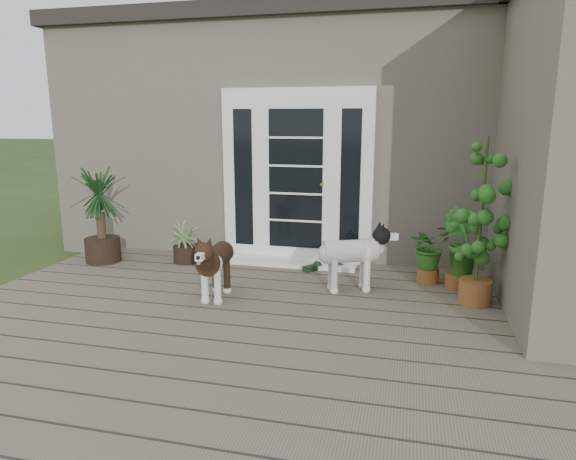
# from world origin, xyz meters

# --- Properties ---
(deck) EXTENTS (6.20, 4.60, 0.12)m
(deck) POSITION_xyz_m (0.00, 0.40, 0.06)
(deck) COLOR #6B5B4C
(deck) RESTS_ON ground
(house_main) EXTENTS (7.40, 4.00, 3.10)m
(house_main) POSITION_xyz_m (0.00, 4.65, 1.55)
(house_main) COLOR #665E54
(house_main) RESTS_ON ground
(roof_main) EXTENTS (7.60, 4.20, 0.20)m
(roof_main) POSITION_xyz_m (0.00, 4.65, 3.20)
(roof_main) COLOR #2D2826
(roof_main) RESTS_ON house_main
(door_unit) EXTENTS (1.90, 0.14, 2.15)m
(door_unit) POSITION_xyz_m (-0.20, 2.60, 1.19)
(door_unit) COLOR white
(door_unit) RESTS_ON deck
(door_step) EXTENTS (1.60, 0.40, 0.05)m
(door_step) POSITION_xyz_m (-0.20, 2.40, 0.14)
(door_step) COLOR white
(door_step) RESTS_ON deck
(brindle_dog) EXTENTS (0.36, 0.75, 0.61)m
(brindle_dog) POSITION_xyz_m (-0.67, 1.02, 0.42)
(brindle_dog) COLOR #311E12
(brindle_dog) RESTS_ON deck
(white_dog) EXTENTS (0.82, 0.58, 0.63)m
(white_dog) POSITION_xyz_m (0.61, 1.56, 0.43)
(white_dog) COLOR white
(white_dog) RESTS_ON deck
(spider_plant) EXTENTS (0.72, 0.72, 0.58)m
(spider_plant) POSITION_xyz_m (-1.53, 2.17, 0.41)
(spider_plant) COLOR #8E9E61
(spider_plant) RESTS_ON deck
(yucca) EXTENTS (0.85, 0.85, 1.20)m
(yucca) POSITION_xyz_m (-2.58, 1.95, 0.72)
(yucca) COLOR black
(yucca) RESTS_ON deck
(herb_a) EXTENTS (0.65, 0.65, 0.58)m
(herb_a) POSITION_xyz_m (1.42, 2.07, 0.41)
(herb_a) COLOR #204D16
(herb_a) RESTS_ON deck
(herb_b) EXTENTS (0.60, 0.60, 0.64)m
(herb_b) POSITION_xyz_m (1.73, 1.93, 0.44)
(herb_b) COLOR #195317
(herb_b) RESTS_ON deck
(herb_c) EXTENTS (0.40, 0.40, 0.55)m
(herb_c) POSITION_xyz_m (2.38, 2.17, 0.39)
(herb_c) COLOR #1A5B1D
(herb_c) RESTS_ON deck
(sapling) EXTENTS (0.55, 0.55, 1.68)m
(sapling) POSITION_xyz_m (1.86, 1.49, 0.96)
(sapling) COLOR #164E18
(sapling) RESTS_ON deck
(clog_left) EXTENTS (0.24, 0.28, 0.08)m
(clog_left) POSITION_xyz_m (0.36, 2.40, 0.16)
(clog_left) COLOR #14321E
(clog_left) RESTS_ON deck
(clog_right) EXTENTS (0.27, 0.29, 0.08)m
(clog_right) POSITION_xyz_m (0.09, 2.18, 0.16)
(clog_right) COLOR black
(clog_right) RESTS_ON deck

